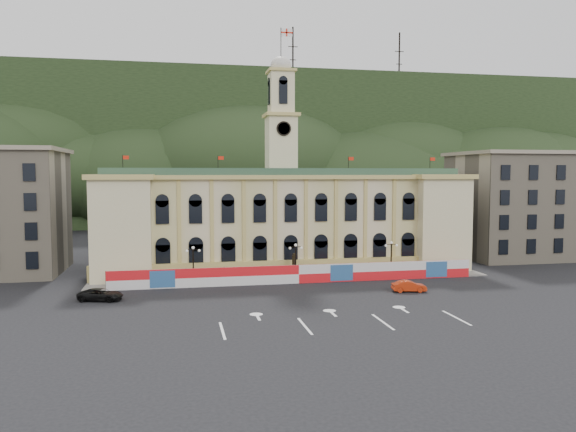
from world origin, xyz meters
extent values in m
plane|color=black|center=(0.00, 0.00, 0.00)|extent=(260.00, 260.00, 0.00)
cube|color=black|center=(0.00, 130.00, 22.00)|extent=(230.00, 70.00, 44.00)
cube|color=#595651|center=(35.00, 110.00, 30.00)|extent=(22.00, 8.00, 14.00)
cube|color=#595651|center=(-48.00, 108.00, 26.00)|extent=(16.00, 7.00, 10.00)
cylinder|color=black|center=(20.00, 115.00, 50.00)|extent=(0.50, 0.50, 20.00)
cylinder|color=black|center=(55.00, 115.00, 50.00)|extent=(0.50, 0.50, 20.00)
cube|color=beige|center=(0.00, 28.00, 7.00)|extent=(55.00, 15.00, 14.00)
cube|color=tan|center=(0.00, 20.20, 1.20)|extent=(56.00, 0.80, 2.40)
cube|color=tan|center=(0.00, 28.00, 14.30)|extent=(56.20, 16.20, 0.60)
cube|color=#2D4B38|center=(0.00, 28.00, 15.00)|extent=(53.00, 13.00, 1.20)
cube|color=beige|center=(-23.50, 27.00, 7.00)|extent=(8.00, 17.00, 14.00)
cube|color=beige|center=(23.50, 27.00, 7.00)|extent=(8.00, 17.00, 14.00)
cube|color=beige|center=(0.00, 28.00, 19.60)|extent=(4.40, 4.40, 8.00)
cube|color=tan|center=(0.00, 28.00, 23.80)|extent=(5.20, 5.20, 0.50)
cube|color=beige|center=(0.00, 28.00, 27.10)|extent=(3.60, 3.60, 6.50)
cube|color=tan|center=(0.00, 28.00, 30.50)|extent=(4.20, 4.20, 0.40)
cylinder|color=black|center=(0.00, 25.70, 21.60)|extent=(2.20, 0.20, 2.20)
ellipsoid|color=beige|center=(0.00, 28.00, 31.40)|extent=(3.20, 3.20, 2.72)
cylinder|color=black|center=(0.00, 28.00, 34.60)|extent=(0.12, 0.12, 5.00)
cube|color=white|center=(0.90, 28.00, 36.40)|extent=(1.80, 0.04, 1.20)
cube|color=red|center=(0.90, 27.97, 36.40)|extent=(1.80, 0.02, 0.22)
cube|color=red|center=(0.90, 27.97, 36.40)|extent=(0.22, 0.02, 1.20)
cube|color=tan|center=(43.00, 31.00, 9.00)|extent=(20.00, 16.00, 18.00)
cube|color=gray|center=(43.00, 31.00, 18.30)|extent=(21.00, 17.00, 0.60)
cube|color=red|center=(0.00, 15.00, 1.25)|extent=(50.00, 0.25, 2.50)
cube|color=#29558B|center=(-18.00, 14.86, 1.25)|extent=(3.20, 0.05, 2.20)
cube|color=#29558B|center=(6.00, 14.86, 1.25)|extent=(3.20, 0.05, 2.20)
cube|color=#29558B|center=(20.00, 14.86, 1.25)|extent=(3.20, 0.05, 2.20)
cube|color=slate|center=(0.00, 17.75, 0.08)|extent=(56.00, 5.50, 0.16)
cube|color=#595651|center=(0.00, 18.00, 0.90)|extent=(1.40, 1.40, 1.80)
cylinder|color=black|center=(0.00, 18.00, 2.60)|extent=(0.60, 0.60, 1.60)
sphere|color=black|center=(0.00, 18.00, 3.50)|extent=(0.44, 0.44, 0.44)
cylinder|color=black|center=(-14.00, 17.00, 0.15)|extent=(0.44, 0.44, 0.30)
cylinder|color=black|center=(-14.00, 17.00, 2.40)|extent=(0.18, 0.18, 4.80)
cube|color=black|center=(-14.00, 17.00, 4.70)|extent=(1.60, 0.08, 0.08)
sphere|color=silver|center=(-14.80, 17.00, 4.55)|extent=(0.36, 0.36, 0.36)
sphere|color=silver|center=(-13.20, 17.00, 4.55)|extent=(0.36, 0.36, 0.36)
sphere|color=silver|center=(-14.00, 17.00, 4.95)|extent=(0.40, 0.40, 0.40)
cylinder|color=black|center=(0.00, 17.00, 0.15)|extent=(0.44, 0.44, 0.30)
cylinder|color=black|center=(0.00, 17.00, 2.40)|extent=(0.18, 0.18, 4.80)
cube|color=black|center=(0.00, 17.00, 4.70)|extent=(1.60, 0.08, 0.08)
sphere|color=silver|center=(-0.80, 17.00, 4.55)|extent=(0.36, 0.36, 0.36)
sphere|color=silver|center=(0.80, 17.00, 4.55)|extent=(0.36, 0.36, 0.36)
sphere|color=silver|center=(0.00, 17.00, 4.95)|extent=(0.40, 0.40, 0.40)
cylinder|color=black|center=(14.00, 17.00, 0.15)|extent=(0.44, 0.44, 0.30)
cylinder|color=black|center=(14.00, 17.00, 2.40)|extent=(0.18, 0.18, 4.80)
cube|color=black|center=(14.00, 17.00, 4.70)|extent=(1.60, 0.08, 0.08)
sphere|color=silver|center=(13.20, 17.00, 4.55)|extent=(0.36, 0.36, 0.36)
sphere|color=silver|center=(14.80, 17.00, 4.55)|extent=(0.36, 0.36, 0.36)
sphere|color=silver|center=(14.00, 17.00, 4.95)|extent=(0.40, 0.40, 0.40)
imported|color=red|center=(12.41, 6.95, 0.70)|extent=(2.77, 4.71, 1.40)
imported|color=black|center=(-24.92, 9.36, 0.71)|extent=(4.92, 6.30, 1.42)
camera|label=1|loc=(-16.08, -58.20, 14.82)|focal=35.00mm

